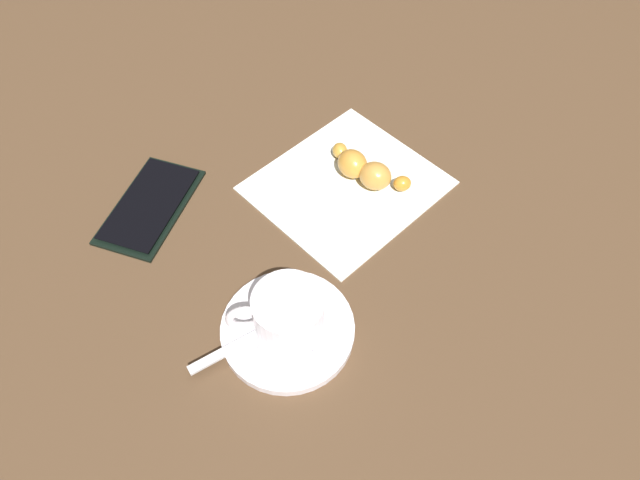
{
  "coord_description": "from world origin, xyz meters",
  "views": [
    {
      "loc": [
        0.28,
        0.2,
        0.51
      ],
      "look_at": [
        -0.01,
        0.01,
        0.02
      ],
      "focal_mm": 31.94,
      "sensor_mm": 36.0,
      "label": 1
    }
  ],
  "objects_px": {
    "teaspoon": "(279,322)",
    "cell_phone": "(150,205)",
    "espresso_cup": "(287,314)",
    "croissant": "(365,169)",
    "saucer": "(288,329)",
    "napkin": "(347,185)",
    "sugar_packet": "(288,355)"
  },
  "relations": [
    {
      "from": "espresso_cup",
      "to": "cell_phone",
      "type": "xyz_separation_m",
      "value": [
        -0.04,
        -0.22,
        -0.03
      ]
    },
    {
      "from": "saucer",
      "to": "napkin",
      "type": "bearing_deg",
      "value": -165.31
    },
    {
      "from": "saucer",
      "to": "cell_phone",
      "type": "xyz_separation_m",
      "value": [
        -0.04,
        -0.22,
        -0.0
      ]
    },
    {
      "from": "cell_phone",
      "to": "espresso_cup",
      "type": "bearing_deg",
      "value": 79.02
    },
    {
      "from": "croissant",
      "to": "cell_phone",
      "type": "distance_m",
      "value": 0.25
    },
    {
      "from": "teaspoon",
      "to": "cell_phone",
      "type": "xyz_separation_m",
      "value": [
        -0.04,
        -0.21,
        -0.01
      ]
    },
    {
      "from": "saucer",
      "to": "cell_phone",
      "type": "relative_size",
      "value": 0.87
    },
    {
      "from": "saucer",
      "to": "teaspoon",
      "type": "relative_size",
      "value": 0.96
    },
    {
      "from": "saucer",
      "to": "teaspoon",
      "type": "distance_m",
      "value": 0.01
    },
    {
      "from": "napkin",
      "to": "cell_phone",
      "type": "height_order",
      "value": "cell_phone"
    },
    {
      "from": "sugar_packet",
      "to": "croissant",
      "type": "bearing_deg",
      "value": 90.64
    },
    {
      "from": "cell_phone",
      "to": "sugar_packet",
      "type": "bearing_deg",
      "value": 74.12
    },
    {
      "from": "saucer",
      "to": "sugar_packet",
      "type": "relative_size",
      "value": 2.32
    },
    {
      "from": "teaspoon",
      "to": "espresso_cup",
      "type": "bearing_deg",
      "value": 99.25
    },
    {
      "from": "espresso_cup",
      "to": "teaspoon",
      "type": "bearing_deg",
      "value": -80.75
    },
    {
      "from": "espresso_cup",
      "to": "croissant",
      "type": "distance_m",
      "value": 0.22
    },
    {
      "from": "saucer",
      "to": "napkin",
      "type": "height_order",
      "value": "saucer"
    },
    {
      "from": "saucer",
      "to": "espresso_cup",
      "type": "bearing_deg",
      "value": 112.28
    },
    {
      "from": "croissant",
      "to": "cell_phone",
      "type": "bearing_deg",
      "value": -47.39
    },
    {
      "from": "croissant",
      "to": "cell_phone",
      "type": "xyz_separation_m",
      "value": [
        0.17,
        -0.18,
        -0.02
      ]
    },
    {
      "from": "saucer",
      "to": "croissant",
      "type": "distance_m",
      "value": 0.22
    },
    {
      "from": "saucer",
      "to": "espresso_cup",
      "type": "xyz_separation_m",
      "value": [
        -0.0,
        0.0,
        0.03
      ]
    },
    {
      "from": "teaspoon",
      "to": "croissant",
      "type": "height_order",
      "value": "croissant"
    },
    {
      "from": "sugar_packet",
      "to": "cell_phone",
      "type": "distance_m",
      "value": 0.25
    },
    {
      "from": "saucer",
      "to": "teaspoon",
      "type": "height_order",
      "value": "teaspoon"
    },
    {
      "from": "saucer",
      "to": "croissant",
      "type": "bearing_deg",
      "value": -169.75
    },
    {
      "from": "napkin",
      "to": "cell_phone",
      "type": "relative_size",
      "value": 1.32
    },
    {
      "from": "saucer",
      "to": "croissant",
      "type": "xyz_separation_m",
      "value": [
        -0.21,
        -0.04,
        0.01
      ]
    },
    {
      "from": "napkin",
      "to": "croissant",
      "type": "height_order",
      "value": "croissant"
    },
    {
      "from": "saucer",
      "to": "sugar_packet",
      "type": "xyz_separation_m",
      "value": [
        0.02,
        0.02,
        0.01
      ]
    },
    {
      "from": "espresso_cup",
      "to": "croissant",
      "type": "relative_size",
      "value": 0.7
    },
    {
      "from": "napkin",
      "to": "saucer",
      "type": "bearing_deg",
      "value": 14.69
    }
  ]
}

